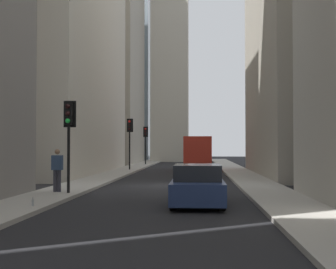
% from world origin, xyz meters
% --- Properties ---
extents(ground_plane, '(135.00, 135.00, 0.00)m').
position_xyz_m(ground_plane, '(0.00, 0.00, 0.00)').
color(ground_plane, black).
extents(sidewalk_right, '(90.00, 2.20, 0.14)m').
position_xyz_m(sidewalk_right, '(0.00, 4.50, 0.07)').
color(sidewalk_right, '#A8A399').
rests_on(sidewalk_right, ground_plane).
extents(sidewalk_left, '(90.00, 2.20, 0.14)m').
position_xyz_m(sidewalk_left, '(0.00, -4.50, 0.07)').
color(sidewalk_left, '#A8A399').
rests_on(sidewalk_left, ground_plane).
extents(building_left_midfar, '(15.91, 10.50, 21.33)m').
position_xyz_m(building_left_midfar, '(8.32, -10.59, 10.68)').
color(building_left_midfar, '#A8A091').
rests_on(building_left_midfar, ground_plane).
extents(building_right_midfar, '(19.17, 10.50, 25.74)m').
position_xyz_m(building_right_midfar, '(10.00, 10.59, 12.88)').
color(building_right_midfar, beige).
rests_on(building_right_midfar, ground_plane).
extents(building_right_far, '(12.64, 10.50, 29.61)m').
position_xyz_m(building_right_far, '(29.14, 10.59, 14.82)').
color(building_right_far, '#A8A091').
rests_on(building_right_far, ground_plane).
extents(church_spire, '(5.46, 5.46, 35.25)m').
position_xyz_m(church_spire, '(37.74, 2.34, 18.34)').
color(church_spire, beige).
rests_on(church_spire, ground_plane).
extents(delivery_truck, '(6.46, 2.25, 2.84)m').
position_xyz_m(delivery_truck, '(15.27, -1.40, 1.46)').
color(delivery_truck, red).
rests_on(delivery_truck, ground_plane).
extents(sedan_navy, '(4.30, 1.78, 1.42)m').
position_xyz_m(sedan_navy, '(-7.79, -1.40, 0.66)').
color(sedan_navy, navy).
rests_on(sedan_navy, ground_plane).
extents(traffic_light_foreground, '(0.43, 0.52, 3.79)m').
position_xyz_m(traffic_light_foreground, '(-5.39, 3.89, 2.93)').
color(traffic_light_foreground, black).
rests_on(traffic_light_foreground, sidewalk_right).
extents(traffic_light_midblock, '(0.43, 0.52, 4.01)m').
position_xyz_m(traffic_light_midblock, '(24.20, 4.14, 3.09)').
color(traffic_light_midblock, black).
rests_on(traffic_light_midblock, sidewalk_right).
extents(traffic_light_far_junction, '(0.43, 0.52, 4.19)m').
position_xyz_m(traffic_light_far_junction, '(13.13, 4.17, 3.22)').
color(traffic_light_far_junction, black).
rests_on(traffic_light_far_junction, sidewalk_right).
extents(pedestrian, '(0.26, 0.44, 1.79)m').
position_xyz_m(pedestrian, '(-5.03, 4.47, 1.12)').
color(pedestrian, '#33333D').
rests_on(pedestrian, sidewalk_right).
extents(discarded_bottle, '(0.07, 0.07, 0.27)m').
position_xyz_m(discarded_bottle, '(-9.45, 3.86, 0.25)').
color(discarded_bottle, '#999EA3').
rests_on(discarded_bottle, sidewalk_right).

